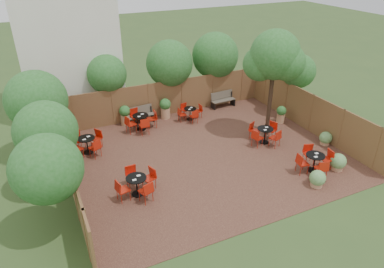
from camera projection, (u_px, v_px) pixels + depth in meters
name	position (u px, v px, depth m)	size (l,w,h in m)	color
ground	(206.00, 156.00, 16.34)	(80.00, 80.00, 0.00)	#354F23
courtyard_paving	(206.00, 155.00, 16.33)	(12.00, 10.00, 0.02)	#391E17
fence_back	(166.00, 98.00, 19.87)	(12.00, 0.08, 2.00)	brown
fence_left	(68.00, 168.00, 13.63)	(0.08, 10.00, 2.00)	brown
fence_right	(311.00, 113.00, 18.11)	(0.08, 10.00, 2.00)	brown
neighbour_building	(67.00, 41.00, 19.18)	(5.00, 4.00, 8.00)	silver
overhang_foliage	(144.00, 83.00, 17.07)	(15.42, 10.76, 2.75)	#205A1D
courtyard_tree	(275.00, 59.00, 16.34)	(2.57, 2.47, 5.29)	black
park_bench_left	(140.00, 114.00, 19.19)	(1.50, 0.61, 0.90)	brown
park_bench_right	(223.00, 99.00, 21.10)	(1.52, 0.59, 0.92)	brown
bistro_tables	(186.00, 142.00, 16.51)	(10.11, 8.52, 0.93)	black
planters	(148.00, 115.00, 18.82)	(11.46, 3.87, 1.14)	#AB7A55
low_shrubs	(328.00, 160.00, 15.33)	(3.39, 3.09, 0.74)	#AB7A55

